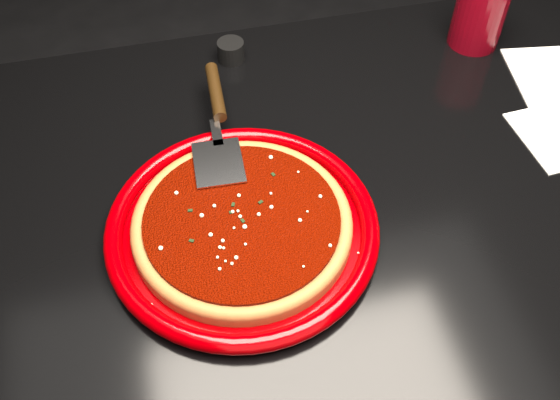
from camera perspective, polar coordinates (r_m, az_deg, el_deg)
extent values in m
cube|color=black|center=(1.58, 4.38, -16.34)|extent=(4.00, 4.00, 0.01)
cube|color=black|center=(1.24, 5.44, -9.48)|extent=(1.20, 0.80, 0.75)
cylinder|color=#810002|center=(0.85, -3.46, -2.51)|extent=(0.44, 0.44, 0.03)
cylinder|color=brown|center=(0.85, -3.47, -2.34)|extent=(0.35, 0.35, 0.01)
torus|color=brown|center=(0.84, -3.50, -2.04)|extent=(0.35, 0.35, 0.02)
cylinder|color=#5F0900|center=(0.84, -3.51, -1.82)|extent=(0.31, 0.31, 0.01)
cylinder|color=maroon|center=(1.18, 17.80, 16.00)|extent=(0.11, 0.11, 0.12)
cube|color=white|center=(1.19, 23.90, 10.33)|extent=(0.17, 0.18, 0.00)
cylinder|color=black|center=(1.12, -4.51, 13.42)|extent=(0.06, 0.06, 0.04)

